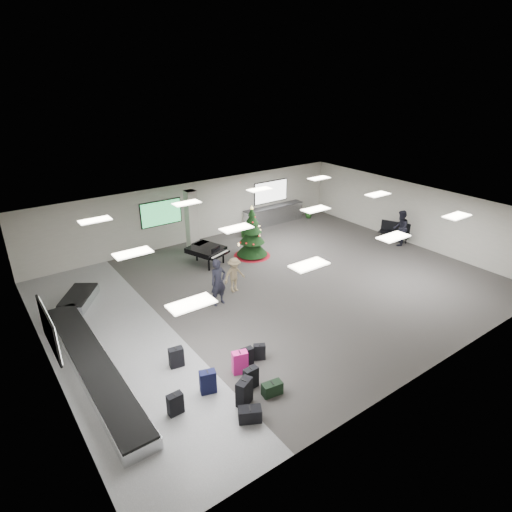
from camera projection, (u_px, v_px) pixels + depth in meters
ground at (277, 288)px, 18.23m from camera, size 18.00×18.00×0.00m
room_envelope at (261, 234)px, 17.59m from camera, size 18.02×14.02×3.21m
baggage_carousel at (90, 349)px, 13.89m from camera, size 2.28×9.71×0.43m
service_counter at (274, 215)px, 25.63m from camera, size 4.05×0.65×1.08m
suitcase_0 at (244, 392)px, 11.80m from camera, size 0.58×0.47×0.81m
suitcase_1 at (251, 378)px, 12.43m from camera, size 0.44×0.24×0.68m
pink_suitcase at (240, 362)px, 13.03m from camera, size 0.53×0.39×0.76m
suitcase_3 at (247, 356)px, 13.42m from camera, size 0.41×0.25×0.61m
navy_suitcase at (208, 382)px, 12.23m from camera, size 0.52×0.40×0.73m
suitcase_5 at (175, 404)px, 11.48m from camera, size 0.43×0.24×0.66m
green_duffel at (272, 389)px, 12.22m from camera, size 0.62×0.38×0.41m
suitcase_7 at (259, 352)px, 13.67m from camera, size 0.42×0.35×0.56m
suitcase_8 at (176, 357)px, 13.32m from camera, size 0.48×0.33×0.68m
black_duffel at (250, 414)px, 11.29m from camera, size 0.70×0.58×0.42m
christmas_tree at (252, 239)px, 21.04m from camera, size 1.83×1.83×2.61m
grand_piano at (207, 250)px, 20.22m from camera, size 1.81×2.06×0.99m
bench at (396, 231)px, 23.02m from camera, size 1.17×1.70×1.03m
traveler_a at (218, 282)px, 16.64m from camera, size 0.72×0.49×1.90m
traveler_b at (234, 275)px, 17.69m from camera, size 0.99×0.58×1.51m
traveler_bench at (400, 228)px, 22.33m from camera, size 1.15×1.08×1.88m
potted_plant_left at (244, 230)px, 23.63m from camera, size 0.53×0.50×0.76m
potted_plant_right at (309, 212)px, 26.67m from camera, size 0.60×0.60×0.76m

